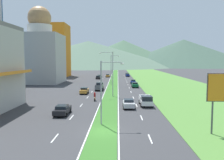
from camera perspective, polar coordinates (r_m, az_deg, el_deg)
ground_plane at (r=27.30m, az=-2.11°, el=-12.80°), size 600.00×600.00×0.00m
grass_median at (r=86.35m, az=0.36°, el=-0.48°), size 3.20×240.00×0.06m
grass_verge_right at (r=88.40m, az=13.83°, el=-0.50°), size 24.00×240.00×0.06m
lane_dash_left_2 at (r=26.01m, az=-14.06°, el=-13.85°), size 0.16×2.80×0.01m
lane_dash_left_3 at (r=34.29m, az=-10.06°, el=-9.13°), size 0.16×2.80×0.01m
lane_dash_left_4 at (r=42.81m, az=-7.68°, el=-6.25°), size 0.16×2.80×0.01m
lane_dash_left_5 at (r=51.45m, az=-6.11°, el=-4.32°), size 0.16×2.80×0.01m
lane_dash_left_6 at (r=60.16m, az=-5.00°, el=-2.95°), size 0.16×2.80×0.01m
lane_dash_left_7 at (r=68.91m, az=-4.17°, el=-1.92°), size 0.16×2.80×0.01m
lane_dash_left_8 at (r=77.69m, az=-3.53°, el=-1.13°), size 0.16×2.80×0.01m
lane_dash_left_9 at (r=86.49m, az=-3.02°, el=-0.49°), size 0.16×2.80×0.01m
lane_dash_left_10 at (r=95.31m, az=-2.61°, el=0.02°), size 0.16×2.80×0.01m
lane_dash_left_11 at (r=104.13m, az=-2.26°, el=0.45°), size 0.16×2.80×0.01m
lane_dash_left_12 at (r=112.97m, az=-1.97°, el=0.81°), size 0.16×2.80×0.01m
lane_dash_left_13 at (r=121.81m, az=-1.72°, el=1.12°), size 0.16×2.80×0.01m
lane_dash_right_2 at (r=25.36m, az=9.51°, el=-14.27°), size 0.16×2.80×0.01m
lane_dash_right_3 at (r=33.80m, az=7.38°, el=-9.31°), size 0.16×2.80×0.01m
lane_dash_right_4 at (r=42.42m, az=6.14°, el=-6.34°), size 0.16×2.80×0.01m
lane_dash_right_5 at (r=51.13m, az=5.33°, el=-4.37°), size 0.16×2.80×0.01m
lane_dash_right_6 at (r=59.88m, az=4.76°, el=-2.98°), size 0.16×2.80×0.01m
lane_dash_right_7 at (r=68.67m, az=4.33°, el=-1.95°), size 0.16×2.80×0.01m
lane_dash_right_8 at (r=77.48m, az=4.00°, el=-1.15°), size 0.16×2.80×0.01m
lane_dash_right_9 at (r=86.30m, az=3.74°, el=-0.51°), size 0.16×2.80×0.01m
lane_dash_right_10 at (r=95.13m, az=3.53°, el=0.01°), size 0.16×2.80×0.01m
lane_dash_right_11 at (r=103.97m, az=3.35°, el=0.44°), size 0.16×2.80×0.01m
lane_dash_right_12 at (r=112.82m, az=3.21°, el=0.80°), size 0.16×2.80×0.01m
lane_dash_right_13 at (r=121.67m, az=3.08°, el=1.11°), size 0.16×2.80×0.01m
edge_line_median_left at (r=86.41m, az=-0.80°, el=-0.49°), size 0.16×240.00×0.01m
edge_line_median_right at (r=86.34m, az=1.52°, el=-0.50°), size 0.16×240.00×0.01m
domed_building at (r=87.05m, az=-17.42°, el=6.53°), size 15.14×15.14×27.38m
midrise_colored at (r=118.36m, az=-14.36°, el=7.10°), size 14.30×14.30×25.81m
hill_far_left at (r=294.58m, az=-5.95°, el=6.54°), size 225.78×225.78×32.20m
hill_far_center at (r=321.51m, az=2.85°, el=6.74°), size 165.77×165.77×35.64m
hill_far_right at (r=318.90m, az=17.35°, el=6.49°), size 184.71×184.71×35.18m
street_lamp_near at (r=29.09m, az=-2.02°, el=-1.98°), size 3.04×0.28×8.23m
street_lamp_mid at (r=51.49m, az=-0.16°, el=2.24°), size 3.18×0.50×10.19m
street_lamp_far at (r=74.15m, az=-0.02°, el=2.96°), size 2.83×0.43×9.91m
car_0 at (r=99.99m, az=-3.49°, el=0.69°), size 1.90×4.38×1.51m
car_1 at (r=36.00m, az=-12.29°, el=-7.25°), size 2.03×4.66×1.47m
car_2 at (r=105.97m, az=-3.11°, el=0.93°), size 2.03×4.69×1.46m
car_3 at (r=114.64m, az=3.91°, el=1.25°), size 1.98×4.77×1.47m
car_4 at (r=110.72m, az=-1.07°, el=1.11°), size 1.93×4.40×1.44m
car_5 at (r=56.93m, az=-6.94°, el=-2.61°), size 1.88×4.29×1.58m
car_6 at (r=80.00m, az=5.31°, el=-0.43°), size 1.86×4.01×1.45m
car_7 at (r=40.18m, az=4.19°, el=-5.85°), size 2.04×4.18×1.49m
car_8 at (r=69.99m, az=5.75°, el=-1.18°), size 2.00×4.55×1.52m
car_9 at (r=122.99m, az=3.80°, el=1.49°), size 1.91×4.28×1.39m
pickup_truck_0 at (r=42.20m, az=8.44°, el=-5.07°), size 2.18×5.40×2.00m
pickup_truck_1 at (r=63.58m, az=-3.17°, el=-1.62°), size 2.18×5.40×2.00m
motorcycle_rider at (r=46.90m, az=-4.33°, el=-4.31°), size 0.36×2.00×1.80m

